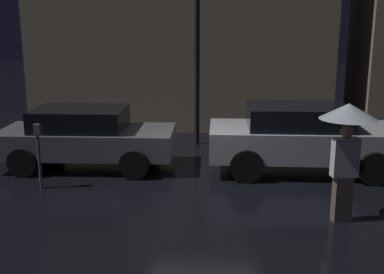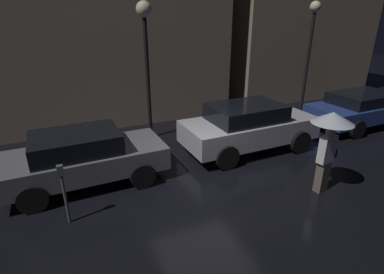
# 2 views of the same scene
# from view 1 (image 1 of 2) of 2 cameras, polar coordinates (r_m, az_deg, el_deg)

# --- Properties ---
(ground_plane) EXTENTS (60.00, 60.00, 0.00)m
(ground_plane) POSITION_cam_1_polar(r_m,az_deg,el_deg) (10.02, 1.22, -5.99)
(ground_plane) COLOR black
(parked_car_grey) EXTENTS (4.05, 1.89, 1.40)m
(parked_car_grey) POSITION_cam_1_polar(r_m,az_deg,el_deg) (11.50, -12.45, 0.09)
(parked_car_grey) COLOR slate
(parked_car_grey) RESTS_ON ground
(parked_car_silver) EXTENTS (4.30, 1.99, 1.52)m
(parked_car_silver) POSITION_cam_1_polar(r_m,az_deg,el_deg) (11.17, 12.97, 0.05)
(parked_car_silver) COLOR #B7B7BF
(parked_car_silver) RESTS_ON ground
(pedestrian_with_umbrella) EXTENTS (0.95, 0.95, 2.05)m
(pedestrian_with_umbrella) POSITION_cam_1_polar(r_m,az_deg,el_deg) (8.35, 17.92, 0.53)
(pedestrian_with_umbrella) COLOR #66564C
(pedestrian_with_umbrella) RESTS_ON ground
(parking_meter) EXTENTS (0.12, 0.10, 1.35)m
(parking_meter) POSITION_cam_1_polar(r_m,az_deg,el_deg) (10.22, -17.72, -1.39)
(parking_meter) COLOR #4C5154
(parking_meter) RESTS_ON ground
(street_lamp_near) EXTENTS (0.49, 0.49, 4.48)m
(street_lamp_near) POSITION_cam_1_polar(r_m,az_deg,el_deg) (13.06, 0.61, 13.46)
(street_lamp_near) COLOR black
(street_lamp_near) RESTS_ON ground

